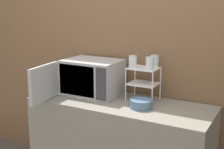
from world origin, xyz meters
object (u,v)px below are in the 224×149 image
at_px(glass_front_left, 133,62).
at_px(microwave, 90,77).
at_px(glass_back_right, 155,61).
at_px(dish_rack, 143,77).
at_px(bowl, 141,104).
at_px(glass_front_right, 150,63).

bearing_deg(glass_front_left, microwave, -175.96).
bearing_deg(glass_back_right, dish_rack, -143.53).
distance_m(microwave, glass_front_left, 0.46).
xyz_separation_m(dish_rack, glass_back_right, (0.08, 0.06, 0.14)).
distance_m(dish_rack, bowl, 0.29).
relative_size(microwave, glass_back_right, 7.20).
relative_size(glass_front_left, bowl, 0.59).
bearing_deg(glass_back_right, bowl, -90.12).
bearing_deg(bowl, glass_front_right, 89.97).
distance_m(dish_rack, glass_front_right, 0.17).
distance_m(glass_front_left, glass_back_right, 0.19).
bearing_deg(glass_front_left, glass_front_right, 2.29).
xyz_separation_m(microwave, dish_rack, (0.50, 0.09, 0.05)).
bearing_deg(microwave, glass_front_right, 3.57).
bearing_deg(bowl, glass_back_right, 89.88).
bearing_deg(glass_front_right, bowl, -90.03).
height_order(microwave, glass_front_left, glass_front_left).
xyz_separation_m(dish_rack, glass_front_right, (0.08, -0.05, 0.14)).
height_order(dish_rack, glass_front_left, glass_front_left).
relative_size(dish_rack, glass_back_right, 2.70).
relative_size(glass_front_left, glass_front_right, 1.00).
relative_size(microwave, bowl, 4.26).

